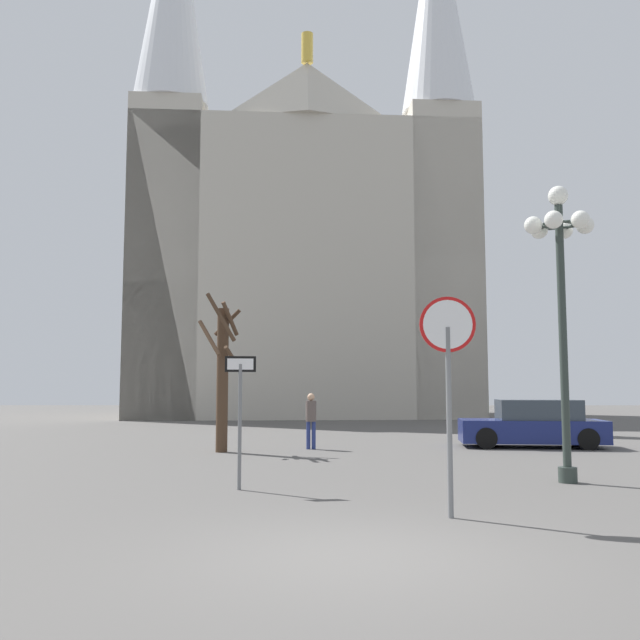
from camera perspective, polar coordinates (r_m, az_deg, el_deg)
ground_plane at (r=7.95m, az=3.01°, el=-19.15°), size 120.00×120.00×0.00m
cathedral at (r=44.17m, az=-1.37°, el=6.03°), size 21.38×14.15×34.30m
stop_sign at (r=10.12m, az=10.66°, el=-3.33°), size 0.82×0.08×3.18m
one_way_arrow_sign at (r=12.67m, az=-6.70°, el=-7.07°), size 0.57×0.13×2.42m
street_lamp at (r=14.52m, az=19.47°, el=3.92°), size 1.40×1.26×5.92m
bare_tree at (r=19.86m, az=-8.16°, el=-4.33°), size 1.29×1.25×4.53m
parked_car_near_navy at (r=22.26m, az=17.40°, el=-8.37°), size 4.47×2.18×1.46m
pedestrian_walking at (r=20.61m, az=-0.76°, el=-7.97°), size 0.32×0.32×1.66m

